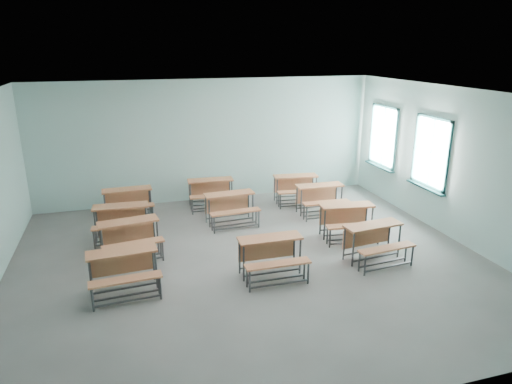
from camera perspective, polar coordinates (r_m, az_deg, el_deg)
The scene contains 12 objects.
room at distance 8.44m, azimuth -0.23°, elevation 1.31°, with size 9.04×8.04×3.24m.
desk_unit_r0c0 at distance 8.04m, azimuth -16.26°, elevation -8.88°, with size 1.21×0.85×0.72m.
desk_unit_r0c1 at distance 8.23m, azimuth 1.97°, elevation -7.45°, with size 1.16×0.79×0.72m.
desk_unit_r0c2 at distance 9.09m, azimuth 14.72°, elevation -5.52°, with size 1.23×0.88×0.72m.
desk_unit_r1c0 at distance 9.30m, azimuth -15.50°, elevation -5.05°, with size 1.25×0.93×0.72m.
desk_unit_r1c2 at distance 10.03m, azimuth 11.42°, elevation -3.02°, with size 1.25×0.92×0.72m.
desk_unit_r2c0 at distance 10.22m, azimuth -16.53°, elevation -3.05°, with size 1.20×0.85×0.72m.
desk_unit_r2c1 at distance 10.61m, azimuth -3.18°, elevation -1.51°, with size 1.21×0.85×0.72m.
desk_unit_r2c2 at distance 11.33m, azimuth 8.12°, elevation -0.39°, with size 1.18×0.82×0.72m.
desk_unit_r3c0 at distance 11.33m, azimuth -15.73°, elevation -0.90°, with size 1.18×0.82×0.72m.
desk_unit_r3c1 at distance 11.74m, azimuth -5.64°, elevation 0.35°, with size 1.20×0.84×0.72m.
desk_unit_r3c2 at distance 12.08m, azimuth 5.07°, elevation 0.88°, with size 1.24×0.90×0.72m.
Camera 1 is at (-2.18, -7.73, 4.01)m, focal length 32.00 mm.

